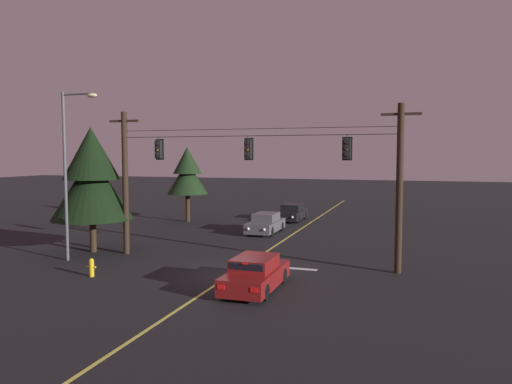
# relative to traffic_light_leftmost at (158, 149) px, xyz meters

# --- Properties ---
(ground_plane) EXTENTS (180.00, 180.00, 0.00)m
(ground_plane) POSITION_rel_traffic_light_leftmost_xyz_m (5.18, -2.86, -5.80)
(ground_plane) COLOR black
(lane_centre_stripe) EXTENTS (0.14, 60.00, 0.01)m
(lane_centre_stripe) POSITION_rel_traffic_light_leftmost_xyz_m (5.18, 6.02, -5.79)
(lane_centre_stripe) COLOR #D1C64C
(lane_centre_stripe) RESTS_ON ground
(stop_bar_paint) EXTENTS (3.40, 0.36, 0.01)m
(stop_bar_paint) POSITION_rel_traffic_light_leftmost_xyz_m (7.08, -0.58, -5.79)
(stop_bar_paint) COLOR silver
(stop_bar_paint) RESTS_ON ground
(signal_span_assembly) EXTENTS (16.34, 0.32, 7.85)m
(signal_span_assembly) POSITION_rel_traffic_light_leftmost_xyz_m (5.18, 0.02, -1.72)
(signal_span_assembly) COLOR #2D2116
(signal_span_assembly) RESTS_ON ground
(traffic_light_leftmost) EXTENTS (0.48, 0.41, 1.22)m
(traffic_light_leftmost) POSITION_rel_traffic_light_leftmost_xyz_m (0.00, 0.00, 0.00)
(traffic_light_leftmost) COLOR black
(traffic_light_left_inner) EXTENTS (0.48, 0.41, 1.22)m
(traffic_light_left_inner) POSITION_rel_traffic_light_leftmost_xyz_m (5.08, 0.00, 0.00)
(traffic_light_left_inner) COLOR black
(traffic_light_centre) EXTENTS (0.48, 0.41, 1.22)m
(traffic_light_centre) POSITION_rel_traffic_light_leftmost_xyz_m (10.02, 0.00, 0.00)
(traffic_light_centre) COLOR black
(car_waiting_near_lane) EXTENTS (1.80, 4.33, 1.39)m
(car_waiting_near_lane) POSITION_rel_traffic_light_leftmost_xyz_m (7.00, -4.71, -5.15)
(car_waiting_near_lane) COLOR maroon
(car_waiting_near_lane) RESTS_ON ground
(car_oncoming_lead) EXTENTS (1.80, 4.42, 1.39)m
(car_oncoming_lead) POSITION_rel_traffic_light_leftmost_xyz_m (3.18, 9.42, -5.15)
(car_oncoming_lead) COLOR #4C4C51
(car_oncoming_lead) RESTS_ON ground
(car_oncoming_trailing) EXTENTS (1.80, 4.42, 1.39)m
(car_oncoming_trailing) POSITION_rel_traffic_light_leftmost_xyz_m (3.42, 16.31, -5.15)
(car_oncoming_trailing) COLOR black
(car_oncoming_trailing) RESTS_ON ground
(street_lamp_corner) EXTENTS (2.11, 0.30, 8.68)m
(street_lamp_corner) POSITION_rel_traffic_light_leftmost_xyz_m (-3.77, -2.44, -0.63)
(street_lamp_corner) COLOR #4C4F54
(street_lamp_corner) RESTS_ON ground
(tree_verge_near) EXTENTS (3.36, 3.36, 6.16)m
(tree_verge_near) POSITION_rel_traffic_light_leftmost_xyz_m (-4.62, 12.96, -1.77)
(tree_verge_near) COLOR #332316
(tree_verge_near) RESTS_ON ground
(tree_verge_far) EXTENTS (4.51, 4.51, 7.06)m
(tree_verge_far) POSITION_rel_traffic_light_leftmost_xyz_m (-4.16, -0.15, -1.59)
(tree_verge_far) COLOR #332316
(tree_verge_far) RESTS_ON ground
(fire_hydrant) EXTENTS (0.44, 0.22, 0.84)m
(fire_hydrant) POSITION_rel_traffic_light_leftmost_xyz_m (-0.71, -4.95, -5.36)
(fire_hydrant) COLOR gold
(fire_hydrant) RESTS_ON ground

